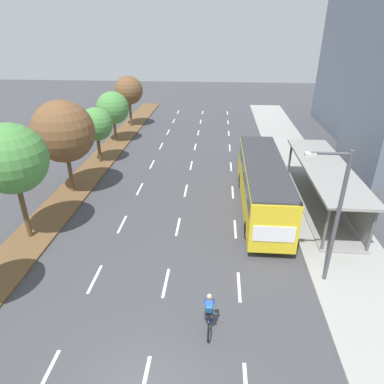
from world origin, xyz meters
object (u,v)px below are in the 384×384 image
at_px(median_tree_second, 11,159).
at_px(median_tree_third, 63,132).
at_px(median_tree_farthest, 129,90).
at_px(streetlight, 335,211).
at_px(cyclist, 209,314).
at_px(median_tree_fifth, 113,108).
at_px(bus_shelter, 328,183).
at_px(median_tree_fourth, 96,124).
at_px(bus, 263,181).

xyz_separation_m(median_tree_second, median_tree_third, (0.13, 6.03, -0.28)).
xyz_separation_m(median_tree_farthest, streetlight, (15.71, -26.62, -0.39)).
distance_m(median_tree_third, streetlight, 17.88).
bearing_deg(streetlight, median_tree_farthest, 120.55).
height_order(cyclist, median_tree_farthest, median_tree_farthest).
height_order(median_tree_second, median_tree_fifth, median_tree_second).
bearing_deg(streetlight, median_tree_fifth, 127.70).
distance_m(median_tree_fifth, median_tree_farthest, 6.08).
bearing_deg(median_tree_third, median_tree_fifth, 90.99).
xyz_separation_m(bus_shelter, median_tree_fourth, (-17.72, 7.05, 1.62)).
relative_size(bus, median_tree_fifth, 2.22).
xyz_separation_m(bus, median_tree_second, (-13.66, -4.53, 2.80)).
relative_size(median_tree_farthest, streetlight, 0.89).
height_order(median_tree_second, median_tree_farthest, median_tree_second).
xyz_separation_m(cyclist, median_tree_fifth, (-10.63, 23.87, 2.77)).
height_order(bus, cyclist, bus).
relative_size(bus, streetlight, 1.74).
bearing_deg(bus_shelter, median_tree_fourth, 158.30).
height_order(cyclist, median_tree_second, median_tree_second).
bearing_deg(median_tree_farthest, median_tree_second, -90.28).
relative_size(median_tree_second, median_tree_fourth, 1.38).
height_order(median_tree_third, median_tree_farthest, median_tree_third).
xyz_separation_m(median_tree_second, median_tree_fifth, (-0.08, 18.10, -1.31)).
bearing_deg(median_tree_second, bus, 18.35).
distance_m(bus, median_tree_third, 13.85).
xyz_separation_m(median_tree_fifth, streetlight, (15.91, -20.59, 0.33)).
bearing_deg(streetlight, bus, 107.17).
bearing_deg(median_tree_second, median_tree_fourth, 88.94).
bearing_deg(median_tree_fourth, bus, -29.29).
bearing_deg(median_tree_second, median_tree_fifth, 90.25).
bearing_deg(median_tree_fifth, median_tree_third, -89.01).
bearing_deg(median_tree_fifth, cyclist, -65.99).
xyz_separation_m(median_tree_third, median_tree_farthest, (-0.01, 18.10, -0.31)).
relative_size(bus, median_tree_farthest, 1.94).
distance_m(cyclist, median_tree_fourth, 20.78).
bearing_deg(bus_shelter, median_tree_farthest, 132.99).
xyz_separation_m(median_tree_fourth, streetlight, (15.61, -14.56, 0.40)).
bearing_deg(bus_shelter, median_tree_third, 176.74).
relative_size(median_tree_third, streetlight, 1.02).
relative_size(median_tree_third, median_tree_farthest, 1.14).
bearing_deg(median_tree_third, median_tree_fourth, 89.09).
height_order(cyclist, streetlight, streetlight).
relative_size(bus_shelter, bus, 1.00).
distance_m(bus_shelter, bus, 4.31).
bearing_deg(median_tree_second, streetlight, -8.92).
bearing_deg(median_tree_fourth, streetlight, -43.00).
bearing_deg(bus, median_tree_fourth, 150.71).
distance_m(bus_shelter, median_tree_farthest, 26.25).
xyz_separation_m(cyclist, median_tree_fourth, (-10.33, 17.83, 2.70)).
height_order(bus, median_tree_fifth, median_tree_fifth).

